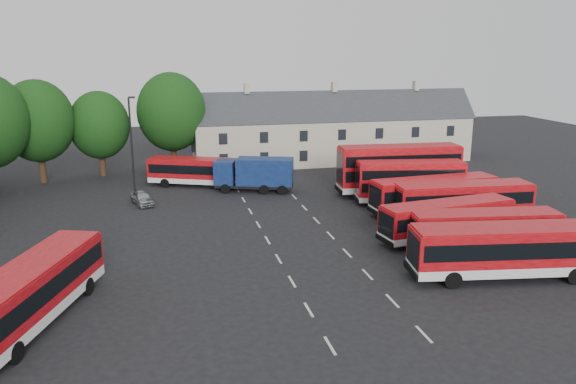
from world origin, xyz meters
name	(u,v)px	position (x,y,z in m)	size (l,w,h in m)	color
ground	(273,249)	(0.00, 0.00, 0.00)	(140.00, 140.00, 0.00)	black
lane_markings	(299,238)	(2.50, 2.00, 0.01)	(5.15, 33.80, 0.01)	beige
treeline	(15,130)	(-20.74, 19.36, 6.68)	(29.92, 32.59, 12.01)	black
terrace_houses	(333,132)	(14.00, 30.00, 3.86)	(35.70, 7.13, 10.06)	beige
bus_row_a	(508,247)	(13.26, -8.53, 2.06)	(12.39, 4.49, 3.42)	silver
bus_row_b	(485,228)	(14.52, -3.94, 1.79)	(10.78, 3.83, 2.98)	silver
bus_row_c	(447,217)	(13.19, -1.03, 1.80)	(10.80, 3.82, 2.99)	silver
bus_row_d	(463,199)	(16.87, 3.10, 1.96)	(11.68, 3.45, 3.26)	silver
bus_row_e	(434,192)	(15.56, 5.67, 1.93)	(11.50, 3.42, 3.21)	silver
bus_dd_south	(410,180)	(14.87, 9.12, 2.31)	(10.11, 3.76, 4.05)	silver
bus_dd_north	(399,167)	(15.29, 12.59, 2.80)	(12.16, 3.57, 4.92)	silver
bus_west	(31,289)	(-14.52, -8.29, 1.98)	(6.29, 11.87, 3.29)	silver
bus_north	(199,170)	(-3.69, 20.42, 1.80)	(10.65, 6.38, 2.99)	silver
box_truck	(255,173)	(1.68, 16.99, 1.93)	(8.21, 4.80, 3.43)	black
silver_car	(142,198)	(-9.45, 14.48, 0.62)	(1.47, 3.66, 1.25)	#A6A9AE
lamppost	(132,146)	(-10.08, 16.01, 5.26)	(0.68, 0.26, 9.86)	black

